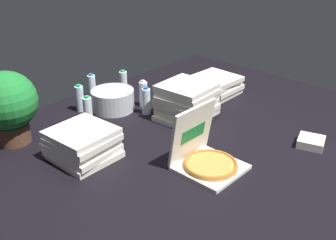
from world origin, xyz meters
The scene contains 14 objects.
ground_plane centered at (0.00, 0.00, -0.01)m, with size 3.20×2.40×0.02m, color black.
open_pizza_box centered at (-0.16, -0.31, 0.07)m, with size 0.35×0.36×0.37m.
pizza_stack_left_mid centered at (-0.59, 0.31, 0.10)m, with size 0.39×0.41×0.20m.
pizza_stack_right_mid centered at (0.27, 0.21, 0.14)m, with size 0.39×0.40×0.28m.
pizza_stack_left_near centered at (0.82, 0.36, 0.08)m, with size 0.39×0.38×0.16m.
ice_bucket centered at (0.01, 0.74, 0.08)m, with size 0.34×0.34×0.16m, color #B7BABF.
water_bottle_0 centered at (-0.28, 0.68, 0.10)m, with size 0.07×0.07×0.22m.
water_bottle_1 centered at (0.28, 0.92, 0.10)m, with size 0.07×0.07×0.22m.
water_bottle_2 centered at (0.04, 1.04, 0.10)m, with size 0.07×0.07×0.22m.
water_bottle_3 centered at (-0.18, 0.91, 0.10)m, with size 0.07×0.07×0.22m.
water_bottle_4 centered at (0.13, 0.49, 0.10)m, with size 0.07×0.07×0.22m.
water_bottle_5 centered at (0.22, 0.62, 0.10)m, with size 0.07×0.07×0.22m.
potted_plant centered at (-0.78, 0.83, 0.28)m, with size 0.39×0.39×0.49m.
napkin_pile centered at (0.52, -0.66, 0.03)m, with size 0.16×0.16×0.06m, color white.
Camera 1 is at (-1.80, -1.53, 1.31)m, focal length 42.44 mm.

